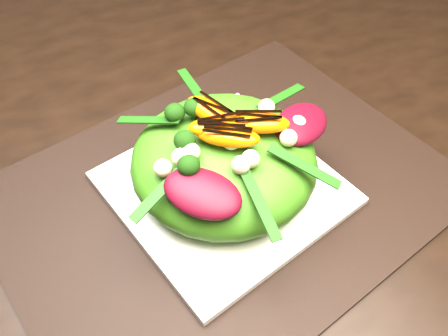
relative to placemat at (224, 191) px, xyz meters
name	(u,v)px	position (x,y,z in m)	size (l,w,h in m)	color
placemat	(224,191)	(0.00, 0.00, 0.00)	(0.50, 0.38, 0.00)	black
plate_base	(224,188)	(0.00, 0.00, 0.01)	(0.24, 0.24, 0.01)	white
salad_bowl	(224,181)	(0.00, 0.00, 0.02)	(0.22, 0.22, 0.02)	white
lettuce_mound	(224,160)	(0.00, 0.00, 0.05)	(0.21, 0.21, 0.08)	#3A7415
radicchio_leaf	(301,124)	(0.09, -0.01, 0.08)	(0.08, 0.05, 0.02)	#430713
orange_segment	(210,119)	(-0.01, 0.02, 0.10)	(0.07, 0.03, 0.02)	#E35403
broccoli_floret	(161,137)	(-0.06, 0.02, 0.10)	(0.03, 0.03, 0.03)	black
macadamia_nut	(270,147)	(0.03, -0.04, 0.10)	(0.02, 0.02, 0.02)	#CAB98E
balsamic_drizzle	(209,112)	(-0.01, 0.02, 0.11)	(0.05, 0.00, 0.00)	black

